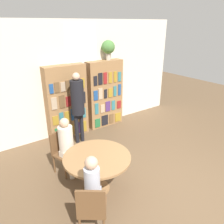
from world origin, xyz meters
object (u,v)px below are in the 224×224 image
Objects in this scene: bookshelf_right at (105,94)px; seated_reader_left at (67,143)px; chair_near_camera at (92,208)px; bookshelf_left at (67,102)px; seated_reader_right at (93,187)px; chair_left_side at (62,150)px; reading_table at (97,162)px; flower_vase at (108,48)px; librarian_standing at (78,101)px.

bookshelf_right is 2.49m from seated_reader_left.
seated_reader_left is (0.33, 1.49, 0.22)m from chair_near_camera.
bookshelf_left reaches higher than seated_reader_left.
seated_reader_left is 1.00× the size of seated_reader_right.
chair_left_side is 0.72× the size of seated_reader_left.
flower_vase is at bearing 51.41° from reading_table.
flower_vase is (0.14, 0.00, 1.31)m from bookshelf_right.
reading_table is at bearing -107.38° from librarian_standing.
chair_near_camera is (-2.39, -3.05, -1.78)m from flower_vase.
flower_vase is at bearing -164.04° from chair_left_side.
seated_reader_left is (-2.06, -1.57, -1.56)m from flower_vase.
chair_left_side is (0.28, 1.66, 0.00)m from chair_near_camera.
chair_near_camera is at bearing -90.00° from seated_reader_right.
librarian_standing is at bearing -150.90° from chair_left_side.
librarian_standing is at bearing 72.62° from reading_table.
bookshelf_left is 2.18× the size of chair_left_side.
chair_near_camera is 1.54m from seated_reader_left.
bookshelf_left is 1.66m from chair_left_side.
librarian_standing is at bearing -144.20° from seated_reader_left.
seated_reader_left is 0.68× the size of librarian_standing.
seated_reader_left is at bearing -142.79° from flower_vase.
bookshelf_right is (1.21, 0.00, 0.00)m from bookshelf_left.
reading_table is at bearing -126.45° from bookshelf_right.
bookshelf_right is at bearing 90.04° from chair_near_camera.
chair_near_camera is 1.00× the size of chair_left_side.
flower_vase is 0.29× the size of librarian_standing.
bookshelf_right is 1.06× the size of librarian_standing.
flower_vase is at bearing 88.34° from seated_reader_right.
bookshelf_right is at bearing -178.13° from flower_vase.
flower_vase is 0.43× the size of seated_reader_right.
chair_left_side is at bearing -118.91° from bookshelf_left.
librarian_standing reaches higher than chair_near_camera.
seated_reader_right is at bearing -126.46° from bookshelf_right.
seated_reader_left is at bearing -140.91° from bookshelf_right.
bookshelf_right is 1.56× the size of seated_reader_left.
seated_reader_right reaches higher than chair_near_camera.
seated_reader_left is (-1.92, -1.56, -0.26)m from bookshelf_right.
librarian_standing reaches higher than reading_table.
bookshelf_right is at bearing -162.30° from chair_left_side.
seated_reader_right is 0.68× the size of librarian_standing.
seated_reader_left reaches higher than chair_left_side.
bookshelf_left is at bearing -136.40° from chair_left_side.
librarian_standing is at bearing 102.76° from chair_near_camera.
flower_vase reaches higher than seated_reader_left.
flower_vase reaches higher than bookshelf_right.
chair_near_camera and chair_left_side have the same top height.
reading_table is (-0.49, -2.29, -0.37)m from bookshelf_left.
librarian_standing is (0.07, -0.50, 0.17)m from bookshelf_left.
bookshelf_left is 3.26m from chair_near_camera.
chair_left_side is at bearing 120.20° from seated_reader_right.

